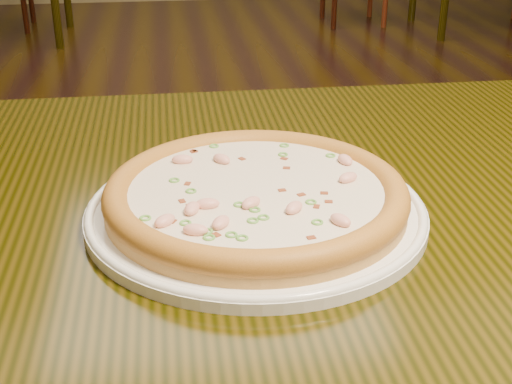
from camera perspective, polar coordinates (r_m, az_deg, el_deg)
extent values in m
plane|color=black|center=(1.90, 0.77, -9.98)|extent=(9.00, 9.00, 0.00)
cube|color=black|center=(0.84, 7.73, -1.18)|extent=(1.20, 0.80, 0.04)
cylinder|color=white|center=(0.76, 0.00, -1.63)|extent=(0.36, 0.36, 0.01)
torus|color=white|center=(0.76, 0.00, -1.23)|extent=(0.36, 0.36, 0.01)
cylinder|color=tan|center=(0.75, 0.00, -0.62)|extent=(0.32, 0.32, 0.02)
torus|color=#BB7530|center=(0.75, 0.00, 0.00)|extent=(0.32, 0.32, 0.03)
cylinder|color=beige|center=(0.75, 0.00, 0.17)|extent=(0.27, 0.27, 0.00)
ellipsoid|color=#F2B29E|center=(0.81, -5.91, 2.60)|extent=(0.03, 0.02, 0.01)
ellipsoid|color=#F2B29E|center=(0.81, -2.76, 2.66)|extent=(0.03, 0.03, 0.01)
ellipsoid|color=#F2B29E|center=(0.68, -7.31, -2.29)|extent=(0.03, 0.03, 0.01)
ellipsoid|color=#F2B29E|center=(0.67, -2.84, -2.46)|extent=(0.02, 0.03, 0.01)
ellipsoid|color=#F2B29E|center=(0.70, 3.06, -1.26)|extent=(0.03, 0.03, 0.01)
ellipsoid|color=#F2B29E|center=(0.70, -5.15, -1.33)|extent=(0.02, 0.03, 0.01)
ellipsoid|color=#F2B29E|center=(0.66, -4.87, -3.04)|extent=(0.03, 0.02, 0.01)
ellipsoid|color=#F2B29E|center=(0.71, -3.91, -0.94)|extent=(0.02, 0.01, 0.01)
ellipsoid|color=#F2B29E|center=(0.81, 7.14, 2.58)|extent=(0.02, 0.03, 0.01)
ellipsoid|color=#F2B29E|center=(0.68, 6.78, -2.25)|extent=(0.02, 0.03, 0.01)
ellipsoid|color=#F2B29E|center=(0.77, 7.37, 1.15)|extent=(0.03, 0.02, 0.01)
ellipsoid|color=#F2B29E|center=(0.71, -0.40, -0.87)|extent=(0.03, 0.03, 0.01)
cube|color=maroon|center=(0.72, 5.83, -0.84)|extent=(0.01, 0.01, 0.00)
cube|color=maroon|center=(0.71, -5.30, -1.15)|extent=(0.01, 0.01, 0.00)
cube|color=maroon|center=(0.84, -4.98, 3.18)|extent=(0.01, 0.01, 0.00)
cube|color=maroon|center=(0.74, 2.10, 0.08)|extent=(0.01, 0.01, 0.00)
cube|color=maroon|center=(0.72, -5.93, -0.79)|extent=(0.01, 0.01, 0.00)
cube|color=maroon|center=(0.82, 2.26, 2.63)|extent=(0.01, 0.01, 0.00)
cube|color=maroon|center=(0.71, 4.87, -1.23)|extent=(0.01, 0.01, 0.00)
cube|color=maroon|center=(0.82, -1.13, 2.62)|extent=(0.01, 0.01, 0.00)
cube|color=maroon|center=(0.76, -5.50, 0.61)|extent=(0.01, 0.01, 0.00)
cube|color=maroon|center=(0.73, 3.64, -0.28)|extent=(0.01, 0.01, 0.00)
cube|color=maroon|center=(0.79, 2.46, 1.88)|extent=(0.01, 0.01, 0.00)
cube|color=maroon|center=(0.74, 5.48, -0.15)|extent=(0.01, 0.01, 0.00)
cube|color=maroon|center=(0.84, -4.99, 3.25)|extent=(0.01, 0.01, 0.00)
cube|color=maroon|center=(0.65, 4.44, -3.73)|extent=(0.01, 0.01, 0.00)
cube|color=maroon|center=(0.66, -3.19, -3.50)|extent=(0.01, 0.01, 0.00)
cube|color=maroon|center=(0.68, -6.70, -2.41)|extent=(0.01, 0.01, 0.00)
torus|color=#5B9E3D|center=(0.74, -5.23, 0.07)|extent=(0.02, 0.02, 0.00)
torus|color=#5B9E3D|center=(0.65, -3.78, -3.66)|extent=(0.02, 0.02, 0.00)
torus|color=#5B9E3D|center=(0.69, 0.61, -2.06)|extent=(0.02, 0.02, 0.00)
torus|color=#5B9E3D|center=(0.69, -8.85, -2.08)|extent=(0.02, 0.02, 0.00)
torus|color=#5B9E3D|center=(0.71, -0.26, -0.91)|extent=(0.02, 0.02, 0.00)
torus|color=#5B9E3D|center=(0.66, -4.96, -3.11)|extent=(0.02, 0.02, 0.00)
torus|color=#5B9E3D|center=(0.65, -1.12, -3.71)|extent=(0.01, 0.01, 0.00)
torus|color=#5B9E3D|center=(0.72, 4.42, -0.82)|extent=(0.01, 0.01, 0.00)
torus|color=#5B9E3D|center=(0.83, 5.98, 2.91)|extent=(0.02, 0.02, 0.00)
torus|color=#5B9E3D|center=(0.70, -0.09, -1.44)|extent=(0.01, 0.01, 0.00)
torus|color=#5B9E3D|center=(0.68, -5.67, -2.49)|extent=(0.02, 0.02, 0.00)
torus|color=#5B9E3D|center=(0.83, 2.17, 3.01)|extent=(0.01, 0.01, 0.00)
torus|color=#5B9E3D|center=(0.68, -0.27, -2.32)|extent=(0.01, 0.01, 0.00)
torus|color=#5B9E3D|center=(0.68, 4.92, -2.43)|extent=(0.02, 0.02, 0.00)
torus|color=#5B9E3D|center=(0.71, -1.37, -1.02)|extent=(0.01, 0.01, 0.00)
torus|color=#5B9E3D|center=(0.66, -3.96, -3.17)|extent=(0.02, 0.02, 0.00)
torus|color=#5B9E3D|center=(0.86, -3.38, 3.68)|extent=(0.02, 0.02, 0.00)
torus|color=#5B9E3D|center=(0.66, -1.98, -3.44)|extent=(0.02, 0.02, 0.00)
torus|color=#5B9E3D|center=(0.86, 2.27, 3.73)|extent=(0.02, 0.02, 0.00)
torus|color=#5B9E3D|center=(0.77, -6.56, 0.93)|extent=(0.02, 0.02, 0.00)
cylinder|color=#522516|center=(5.13, -18.10, 14.21)|extent=(0.04, 0.04, 0.41)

